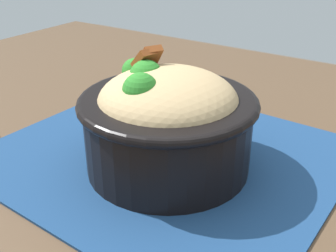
% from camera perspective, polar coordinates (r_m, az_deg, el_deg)
% --- Properties ---
extents(table, '(1.33, 0.90, 0.77)m').
position_cam_1_polar(table, '(0.53, 4.53, -9.90)').
color(table, '#4C3826').
rests_on(table, ground_plane).
extents(placemat, '(0.40, 0.36, 0.00)m').
position_cam_1_polar(placemat, '(0.49, -0.33, -3.91)').
color(placemat, navy).
rests_on(placemat, table).
extents(bowl, '(0.21, 0.21, 0.13)m').
position_cam_1_polar(bowl, '(0.44, -0.10, 1.02)').
color(bowl, black).
rests_on(bowl, placemat).
extents(fork, '(0.03, 0.14, 0.00)m').
position_cam_1_polar(fork, '(0.55, -5.64, -0.29)').
color(fork, silver).
rests_on(fork, placemat).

